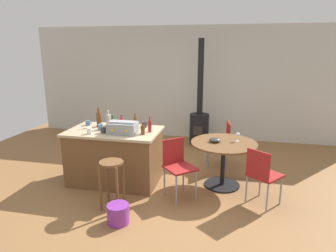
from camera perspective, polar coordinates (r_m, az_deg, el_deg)
The scene contains 25 objects.
ground_plane at distance 4.90m, azimuth -0.99°, elevation -11.74°, with size 8.80×8.80×0.00m, color olive.
back_wall at distance 7.36m, azimuth 4.37°, elevation 8.18°, with size 8.00×0.10×2.70m, color beige.
kitchen_island at distance 5.04m, azimuth -10.09°, elevation -5.65°, with size 1.49×0.90×0.89m.
wooden_stool at distance 4.22m, azimuth -10.72°, elevation -9.11°, with size 0.32×0.32×0.68m.
dining_table at distance 4.84m, azimuth 10.55°, elevation -5.02°, with size 1.04×1.04×0.74m.
folding_chair_near at distance 4.45m, azimuth 1.85°, elevation -7.17°, with size 0.57×0.57×0.88m.
folding_chair_far at distance 4.39m, azimuth 17.55°, elevation -8.55°, with size 0.56×0.56×0.85m.
folding_chair_left at distance 5.65m, azimuth 10.16°, elevation -2.74°, with size 0.46×0.46×0.86m.
wood_stove at distance 6.84m, azimuth 6.00°, elevation 1.00°, with size 0.44×0.45×2.39m.
toolbox at distance 4.66m, azimuth -8.63°, elevation -0.33°, with size 0.44×0.28×0.20m.
bottle_0 at distance 5.17m, azimuth -13.08°, elevation 1.28°, with size 0.08×0.08×0.32m.
bottle_1 at distance 4.70m, azimuth -3.51°, elevation -0.02°, with size 0.06×0.06×0.25m.
bottle_2 at distance 5.20m, azimuth -11.30°, elevation 1.21°, with size 0.08×0.08×0.26m.
bottle_3 at distance 4.57m, azimuth -4.84°, elevation -0.72°, with size 0.06×0.06×0.20m.
bottle_4 at distance 4.96m, azimuth -10.53°, elevation 0.45°, with size 0.07×0.07×0.23m.
bottle_5 at distance 5.06m, azimuth -8.90°, elevation 0.70°, with size 0.06×0.06×0.20m.
bottle_6 at distance 5.06m, azimuth -6.30°, elevation 0.86°, with size 0.06×0.06×0.22m.
cup_0 at distance 5.01m, azimuth -4.50°, elevation 0.35°, with size 0.12×0.08×0.10m.
cup_1 at distance 4.76m, azimuth -14.76°, elevation -0.92°, with size 0.11×0.08×0.09m.
cup_2 at distance 4.95m, azimuth -12.77°, elevation -0.19°, with size 0.12×0.09×0.09m.
cup_3 at distance 4.77m, azimuth -12.25°, elevation -0.70°, with size 0.12×0.09×0.10m.
cup_4 at distance 5.31m, azimuth -15.05°, elevation 0.59°, with size 0.11×0.08×0.08m.
wine_glass at distance 4.86m, azimuth 13.21°, elevation -1.65°, with size 0.07×0.07×0.14m.
serving_bowl at distance 4.77m, azimuth 8.96°, elevation -2.62°, with size 0.18×0.18×0.07m, color #383838.
plastic_bucket at distance 4.02m, azimuth -9.50°, elevation -16.22°, with size 0.28×0.28×0.25m, color purple.
Camera 1 is at (1.02, -4.26, 2.18)m, focal length 31.90 mm.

